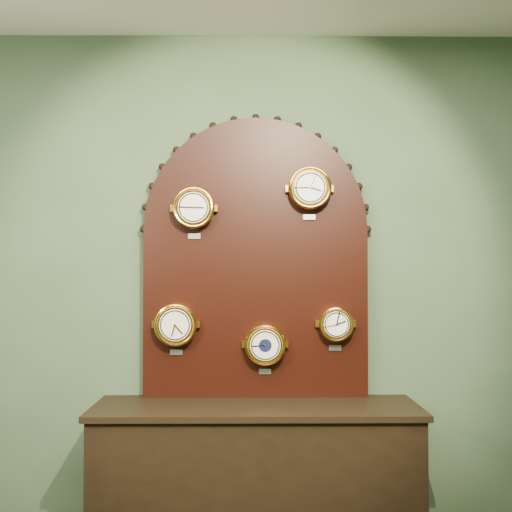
{
  "coord_description": "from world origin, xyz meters",
  "views": [
    {
      "loc": [
        -0.03,
        -1.06,
        1.5
      ],
      "look_at": [
        0.0,
        2.25,
        1.58
      ],
      "focal_mm": 45.77,
      "sensor_mm": 36.0,
      "label": 1
    }
  ],
  "objects_px": {
    "hygrometer": "(176,325)",
    "tide_clock": "(336,324)",
    "shop_counter": "(256,491)",
    "barometer": "(265,345)",
    "display_board": "(256,248)",
    "roman_clock": "(194,208)",
    "arabic_clock": "(310,188)"
  },
  "relations": [
    {
      "from": "roman_clock",
      "to": "barometer",
      "type": "distance_m",
      "value": 0.82
    },
    {
      "from": "arabic_clock",
      "to": "tide_clock",
      "type": "xyz_separation_m",
      "value": [
        0.14,
        0.0,
        -0.72
      ]
    },
    {
      "from": "shop_counter",
      "to": "roman_clock",
      "type": "xyz_separation_m",
      "value": [
        -0.33,
        0.15,
        1.44
      ]
    },
    {
      "from": "display_board",
      "to": "barometer",
      "type": "xyz_separation_m",
      "value": [
        0.05,
        -0.07,
        -0.51
      ]
    },
    {
      "from": "shop_counter",
      "to": "display_board",
      "type": "bearing_deg",
      "value": 90.0
    },
    {
      "from": "roman_clock",
      "to": "barometer",
      "type": "xyz_separation_m",
      "value": [
        0.38,
        -0.0,
        -0.72
      ]
    },
    {
      "from": "display_board",
      "to": "tide_clock",
      "type": "distance_m",
      "value": 0.59
    },
    {
      "from": "roman_clock",
      "to": "arabic_clock",
      "type": "distance_m",
      "value": 0.62
    },
    {
      "from": "shop_counter",
      "to": "display_board",
      "type": "relative_size",
      "value": 1.05
    },
    {
      "from": "shop_counter",
      "to": "hygrometer",
      "type": "xyz_separation_m",
      "value": [
        -0.42,
        0.15,
        0.82
      ]
    },
    {
      "from": "display_board",
      "to": "barometer",
      "type": "bearing_deg",
      "value": -53.42
    },
    {
      "from": "shop_counter",
      "to": "hygrometer",
      "type": "relative_size",
      "value": 5.8
    },
    {
      "from": "display_board",
      "to": "arabic_clock",
      "type": "relative_size",
      "value": 5.49
    },
    {
      "from": "tide_clock",
      "to": "display_board",
      "type": "bearing_deg",
      "value": 171.22
    },
    {
      "from": "barometer",
      "to": "tide_clock",
      "type": "xyz_separation_m",
      "value": [
        0.37,
        0.0,
        0.11
      ]
    },
    {
      "from": "barometer",
      "to": "tide_clock",
      "type": "relative_size",
      "value": 1.14
    },
    {
      "from": "display_board",
      "to": "tide_clock",
      "type": "xyz_separation_m",
      "value": [
        0.42,
        -0.07,
        -0.4
      ]
    },
    {
      "from": "hygrometer",
      "to": "barometer",
      "type": "relative_size",
      "value": 1.03
    },
    {
      "from": "arabic_clock",
      "to": "tide_clock",
      "type": "bearing_deg",
      "value": 0.5
    },
    {
      "from": "shop_counter",
      "to": "hygrometer",
      "type": "distance_m",
      "value": 0.94
    },
    {
      "from": "shop_counter",
      "to": "arabic_clock",
      "type": "bearing_deg",
      "value": 28.12
    },
    {
      "from": "shop_counter",
      "to": "hygrometer",
      "type": "height_order",
      "value": "hygrometer"
    },
    {
      "from": "roman_clock",
      "to": "arabic_clock",
      "type": "relative_size",
      "value": 0.98
    },
    {
      "from": "shop_counter",
      "to": "barometer",
      "type": "relative_size",
      "value": 5.98
    },
    {
      "from": "shop_counter",
      "to": "display_board",
      "type": "distance_m",
      "value": 1.25
    },
    {
      "from": "roman_clock",
      "to": "tide_clock",
      "type": "bearing_deg",
      "value": 0.08
    },
    {
      "from": "shop_counter",
      "to": "barometer",
      "type": "distance_m",
      "value": 0.73
    },
    {
      "from": "shop_counter",
      "to": "roman_clock",
      "type": "distance_m",
      "value": 1.48
    },
    {
      "from": "hygrometer",
      "to": "tide_clock",
      "type": "height_order",
      "value": "hygrometer"
    },
    {
      "from": "shop_counter",
      "to": "display_board",
      "type": "xyz_separation_m",
      "value": [
        0.0,
        0.22,
        1.23
      ]
    },
    {
      "from": "roman_clock",
      "to": "hygrometer",
      "type": "relative_size",
      "value": 0.99
    },
    {
      "from": "display_board",
      "to": "arabic_clock",
      "type": "height_order",
      "value": "display_board"
    }
  ]
}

